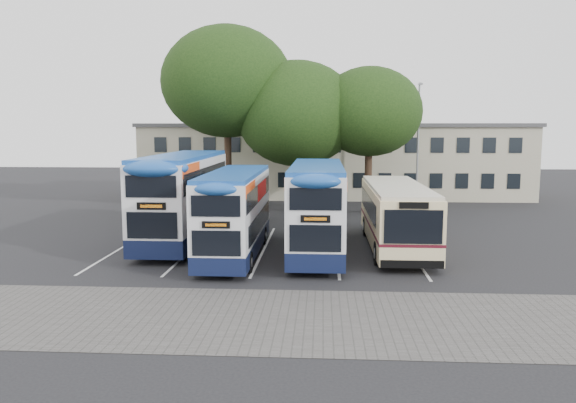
{
  "coord_description": "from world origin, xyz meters",
  "views": [
    {
      "loc": [
        -0.95,
        -21.67,
        5.85
      ],
      "look_at": [
        -2.59,
        5.0,
        2.33
      ],
      "focal_mm": 35.0,
      "sensor_mm": 36.0,
      "label": 1
    }
  ],
  "objects_px": {
    "bus_dd_mid": "(235,210)",
    "tree_mid": "(297,114)",
    "tree_right": "(369,112)",
    "bus_dd_left": "(184,194)",
    "tree_left": "(227,82)",
    "bus_dd_right": "(317,204)",
    "lamp_post": "(418,138)",
    "bus_single": "(396,212)"
  },
  "relations": [
    {
      "from": "tree_left",
      "to": "bus_dd_mid",
      "type": "height_order",
      "value": "tree_left"
    },
    {
      "from": "bus_dd_right",
      "to": "bus_single",
      "type": "xyz_separation_m",
      "value": [
        3.84,
        1.22,
        -0.52
      ]
    },
    {
      "from": "bus_dd_left",
      "to": "bus_single",
      "type": "relative_size",
      "value": 1.03
    },
    {
      "from": "tree_right",
      "to": "bus_dd_right",
      "type": "bearing_deg",
      "value": -105.09
    },
    {
      "from": "tree_right",
      "to": "bus_dd_right",
      "type": "relative_size",
      "value": 1.0
    },
    {
      "from": "bus_dd_mid",
      "to": "bus_dd_right",
      "type": "height_order",
      "value": "bus_dd_right"
    },
    {
      "from": "bus_dd_left",
      "to": "tree_mid",
      "type": "bearing_deg",
      "value": 63.64
    },
    {
      "from": "bus_dd_mid",
      "to": "bus_single",
      "type": "distance_m",
      "value": 7.86
    },
    {
      "from": "tree_left",
      "to": "bus_dd_right",
      "type": "xyz_separation_m",
      "value": [
        6.39,
        -13.06,
        -6.7
      ]
    },
    {
      "from": "bus_dd_mid",
      "to": "bus_dd_left",
      "type": "bearing_deg",
      "value": 136.02
    },
    {
      "from": "tree_right",
      "to": "bus_dd_left",
      "type": "relative_size",
      "value": 0.92
    },
    {
      "from": "tree_right",
      "to": "bus_single",
      "type": "height_order",
      "value": "tree_right"
    },
    {
      "from": "lamp_post",
      "to": "bus_dd_right",
      "type": "relative_size",
      "value": 0.91
    },
    {
      "from": "tree_mid",
      "to": "bus_dd_mid",
      "type": "xyz_separation_m",
      "value": [
        -2.19,
        -13.82,
        -4.66
      ]
    },
    {
      "from": "tree_left",
      "to": "bus_dd_left",
      "type": "distance_m",
      "value": 12.77
    },
    {
      "from": "tree_mid",
      "to": "tree_right",
      "type": "distance_m",
      "value": 4.92
    },
    {
      "from": "bus_dd_left",
      "to": "bus_dd_mid",
      "type": "bearing_deg",
      "value": -43.98
    },
    {
      "from": "bus_dd_right",
      "to": "bus_dd_mid",
      "type": "bearing_deg",
      "value": -165.63
    },
    {
      "from": "bus_dd_mid",
      "to": "bus_dd_right",
      "type": "relative_size",
      "value": 0.93
    },
    {
      "from": "bus_dd_left",
      "to": "bus_dd_right",
      "type": "height_order",
      "value": "bus_dd_left"
    },
    {
      "from": "tree_left",
      "to": "bus_single",
      "type": "distance_m",
      "value": 17.24
    },
    {
      "from": "bus_dd_right",
      "to": "lamp_post",
      "type": "bearing_deg",
      "value": 65.14
    },
    {
      "from": "tree_mid",
      "to": "bus_dd_right",
      "type": "distance_m",
      "value": 13.72
    },
    {
      "from": "tree_right",
      "to": "bus_dd_right",
      "type": "height_order",
      "value": "tree_right"
    },
    {
      "from": "tree_right",
      "to": "tree_left",
      "type": "bearing_deg",
      "value": 177.31
    },
    {
      "from": "lamp_post",
      "to": "bus_dd_mid",
      "type": "height_order",
      "value": "lamp_post"
    },
    {
      "from": "tree_right",
      "to": "bus_dd_right",
      "type": "xyz_separation_m",
      "value": [
        -3.4,
        -12.6,
        -4.62
      ]
    },
    {
      "from": "tree_left",
      "to": "tree_right",
      "type": "height_order",
      "value": "tree_left"
    },
    {
      "from": "bus_dd_left",
      "to": "bus_dd_mid",
      "type": "relative_size",
      "value": 1.16
    },
    {
      "from": "tree_right",
      "to": "bus_dd_mid",
      "type": "height_order",
      "value": "tree_right"
    },
    {
      "from": "lamp_post",
      "to": "tree_mid",
      "type": "xyz_separation_m",
      "value": [
        -8.72,
        -2.66,
        1.72
      ]
    },
    {
      "from": "bus_dd_left",
      "to": "bus_single",
      "type": "distance_m",
      "value": 10.76
    },
    {
      "from": "lamp_post",
      "to": "bus_dd_left",
      "type": "relative_size",
      "value": 0.84
    },
    {
      "from": "tree_left",
      "to": "tree_right",
      "type": "bearing_deg",
      "value": -2.69
    },
    {
      "from": "tree_mid",
      "to": "tree_right",
      "type": "xyz_separation_m",
      "value": [
        4.91,
        -0.27,
        0.12
      ]
    },
    {
      "from": "bus_dd_mid",
      "to": "tree_mid",
      "type": "bearing_deg",
      "value": 80.99
    },
    {
      "from": "bus_single",
      "to": "tree_mid",
      "type": "bearing_deg",
      "value": 114.67
    },
    {
      "from": "lamp_post",
      "to": "bus_single",
      "type": "xyz_separation_m",
      "value": [
        -3.36,
        -14.32,
        -3.31
      ]
    },
    {
      "from": "bus_dd_right",
      "to": "tree_right",
      "type": "bearing_deg",
      "value": 74.91
    },
    {
      "from": "tree_left",
      "to": "bus_dd_right",
      "type": "relative_size",
      "value": 1.29
    },
    {
      "from": "tree_mid",
      "to": "tree_left",
      "type": "bearing_deg",
      "value": 177.78
    },
    {
      "from": "tree_right",
      "to": "bus_dd_right",
      "type": "distance_m",
      "value": 13.85
    }
  ]
}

